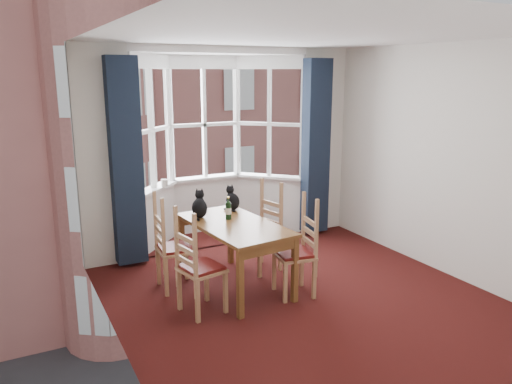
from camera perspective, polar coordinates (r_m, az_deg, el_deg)
floor at (r=5.55m, az=6.30°, el=-12.75°), size 4.50×4.50×0.00m
ceiling at (r=4.99m, az=7.16°, el=17.45°), size 4.50×4.50×0.00m
wall_left at (r=4.32m, az=-15.86°, el=-1.04°), size 0.00×4.50×4.50m
wall_right at (r=6.41m, az=21.70°, el=3.14°), size 0.00×4.50×4.50m
wall_back_pier_left at (r=6.55m, az=-16.96°, el=3.71°), size 0.70×0.12×2.80m
wall_back_pier_right at (r=7.84m, az=7.51°, el=5.70°), size 0.70×0.12×2.80m
bay_window at (r=7.49m, az=-5.20°, el=5.41°), size 2.76×0.94×2.80m
curtain_left at (r=6.43m, az=-14.62°, el=3.24°), size 0.38×0.22×2.60m
curtain_right at (r=7.57m, az=6.85°, el=5.07°), size 0.38×0.22×2.60m
dining_table at (r=5.71m, az=-2.48°, el=-4.46°), size 0.94×1.55×0.78m
chair_left_near at (r=5.19m, az=-7.09°, el=-8.97°), size 0.47×0.49×0.92m
chair_left_far at (r=5.81m, az=-10.01°, el=-6.57°), size 0.42×0.44×0.92m
chair_right_near at (r=5.64m, az=5.25°, el=-7.04°), size 0.47×0.48×0.92m
chair_right_far at (r=6.33m, az=1.14°, el=-4.69°), size 0.49×0.50×0.92m
cat_left at (r=5.93m, az=-6.48°, el=-1.64°), size 0.25×0.29×0.34m
cat_right at (r=6.23m, az=-2.73°, el=-0.92°), size 0.16×0.23×0.31m
wine_bottle at (r=5.81m, az=-3.18°, el=-2.01°), size 0.07×0.07×0.27m
candle_tall at (r=7.17m, az=-10.55°, el=1.01°), size 0.06×0.06×0.11m
candle_short at (r=7.22m, az=-10.24°, el=1.04°), size 0.06×0.06×0.10m
street at (r=37.44m, az=-22.42°, el=-0.59°), size 80.00×80.00×0.00m
tenement_building at (r=18.36m, az=-18.94°, el=10.12°), size 18.40×7.80×15.20m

